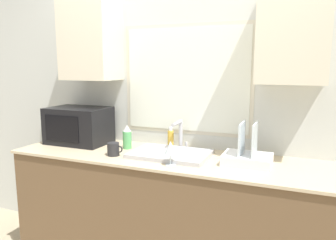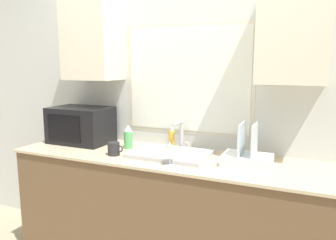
# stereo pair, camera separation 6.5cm
# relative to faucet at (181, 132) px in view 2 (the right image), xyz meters

# --- Properties ---
(countertop) EXTENTS (2.50, 0.67, 0.93)m
(countertop) POSITION_rel_faucet_xyz_m (0.01, -0.21, -0.61)
(countertop) COLOR brown
(countertop) RESTS_ON ground_plane
(wall_back) EXTENTS (6.00, 0.38, 2.60)m
(wall_back) POSITION_rel_faucet_xyz_m (0.01, 0.11, 0.31)
(wall_back) COLOR silver
(wall_back) RESTS_ON ground_plane
(sink_basin) EXTENTS (0.58, 0.40, 0.03)m
(sink_basin) POSITION_rel_faucet_xyz_m (-0.00, -0.20, -0.13)
(sink_basin) COLOR #B2B2B7
(sink_basin) RESTS_ON countertop
(faucet) EXTENTS (0.08, 0.19, 0.24)m
(faucet) POSITION_rel_faucet_xyz_m (0.00, 0.00, 0.00)
(faucet) COLOR #B7B7BC
(faucet) RESTS_ON countertop
(microwave) EXTENTS (0.52, 0.36, 0.31)m
(microwave) POSITION_rel_faucet_xyz_m (-0.89, -0.12, 0.01)
(microwave) COLOR black
(microwave) RESTS_ON countertop
(dish_rack) EXTENTS (0.33, 0.25, 0.29)m
(dish_rack) POSITION_rel_faucet_xyz_m (0.57, -0.20, -0.09)
(dish_rack) COLOR white
(dish_rack) RESTS_ON countertop
(spray_bottle) EXTENTS (0.07, 0.07, 0.19)m
(spray_bottle) POSITION_rel_faucet_xyz_m (-0.41, -0.13, -0.05)
(spray_bottle) COLOR #59B266
(spray_bottle) RESTS_ON countertop
(soap_bottle) EXTENTS (0.05, 0.05, 0.18)m
(soap_bottle) POSITION_rel_faucet_xyz_m (-0.08, 0.01, -0.07)
(soap_bottle) COLOR gold
(soap_bottle) RESTS_ON countertop
(mug_near_sink) EXTENTS (0.13, 0.09, 0.10)m
(mug_near_sink) POSITION_rel_faucet_xyz_m (-0.40, -0.36, -0.10)
(mug_near_sink) COLOR #262628
(mug_near_sink) RESTS_ON countertop
(wine_glass) EXTENTS (0.08, 0.08, 0.17)m
(wine_glass) POSITION_rel_faucet_xyz_m (0.09, -0.42, -0.03)
(wine_glass) COLOR silver
(wine_glass) RESTS_ON countertop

